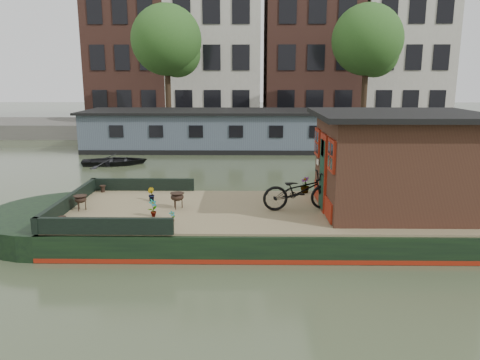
{
  "coord_description": "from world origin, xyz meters",
  "views": [
    {
      "loc": [
        -1.46,
        -11.29,
        3.92
      ],
      "look_at": [
        -1.63,
        0.5,
        1.29
      ],
      "focal_mm": 35.0,
      "sensor_mm": 36.0,
      "label": 1
    }
  ],
  "objects_px": {
    "brazier_rear": "(81,203)",
    "dinghy": "(115,158)",
    "bicycle": "(299,191)",
    "brazier_front": "(177,201)",
    "cabin": "(396,161)",
    "potted_plant_a": "(153,208)"
  },
  "relations": [
    {
      "from": "bicycle",
      "to": "brazier_rear",
      "type": "bearing_deg",
      "value": 83.03
    },
    {
      "from": "cabin",
      "to": "brazier_rear",
      "type": "height_order",
      "value": "cabin"
    },
    {
      "from": "bicycle",
      "to": "brazier_front",
      "type": "xyz_separation_m",
      "value": [
        -3.05,
        0.06,
        -0.28
      ]
    },
    {
      "from": "bicycle",
      "to": "potted_plant_a",
      "type": "xyz_separation_m",
      "value": [
        -3.52,
        -0.65,
        -0.27
      ]
    },
    {
      "from": "brazier_front",
      "to": "bicycle",
      "type": "bearing_deg",
      "value": -1.21
    },
    {
      "from": "brazier_front",
      "to": "potted_plant_a",
      "type": "bearing_deg",
      "value": -123.2
    },
    {
      "from": "cabin",
      "to": "potted_plant_a",
      "type": "relative_size",
      "value": 9.37
    },
    {
      "from": "brazier_front",
      "to": "cabin",
      "type": "bearing_deg",
      "value": -0.47
    },
    {
      "from": "brazier_rear",
      "to": "dinghy",
      "type": "distance_m",
      "value": 9.73
    },
    {
      "from": "potted_plant_a",
      "to": "brazier_rear",
      "type": "distance_m",
      "value": 1.98
    },
    {
      "from": "potted_plant_a",
      "to": "dinghy",
      "type": "xyz_separation_m",
      "value": [
        -3.74,
        10.06,
        -0.57
      ]
    },
    {
      "from": "cabin",
      "to": "brazier_rear",
      "type": "bearing_deg",
      "value": -178.89
    },
    {
      "from": "dinghy",
      "to": "bicycle",
      "type": "bearing_deg",
      "value": -154.0
    },
    {
      "from": "brazier_front",
      "to": "dinghy",
      "type": "bearing_deg",
      "value": 114.24
    },
    {
      "from": "bicycle",
      "to": "brazier_front",
      "type": "bearing_deg",
      "value": 80.45
    },
    {
      "from": "brazier_rear",
      "to": "dinghy",
      "type": "xyz_separation_m",
      "value": [
        -1.83,
        9.54,
        -0.54
      ]
    },
    {
      "from": "bicycle",
      "to": "brazier_rear",
      "type": "relative_size",
      "value": 4.86
    },
    {
      "from": "brazier_front",
      "to": "dinghy",
      "type": "relative_size",
      "value": 0.14
    },
    {
      "from": "potted_plant_a",
      "to": "brazier_front",
      "type": "distance_m",
      "value": 0.86
    },
    {
      "from": "dinghy",
      "to": "cabin",
      "type": "bearing_deg",
      "value": -146.01
    },
    {
      "from": "brazier_front",
      "to": "brazier_rear",
      "type": "bearing_deg",
      "value": -175.31
    },
    {
      "from": "bicycle",
      "to": "potted_plant_a",
      "type": "distance_m",
      "value": 3.59
    }
  ]
}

